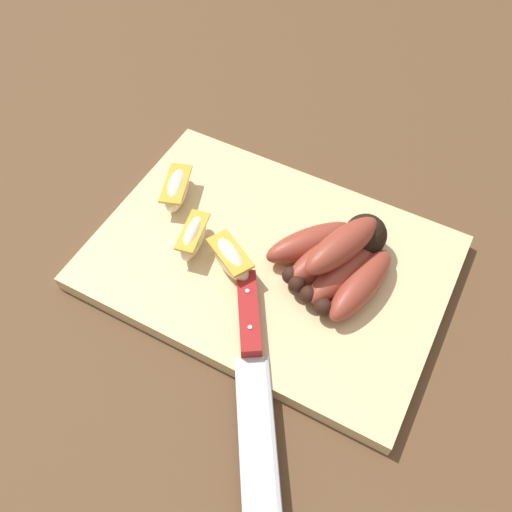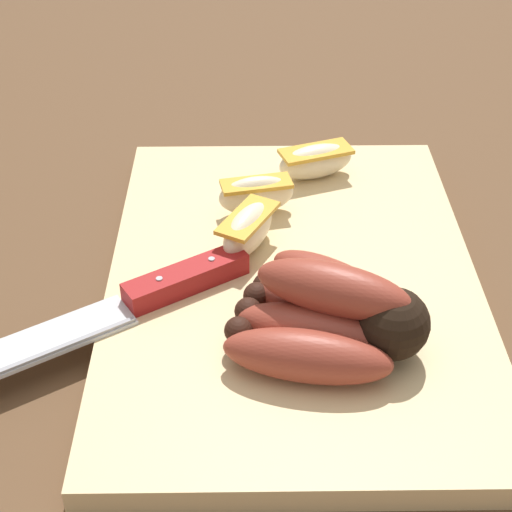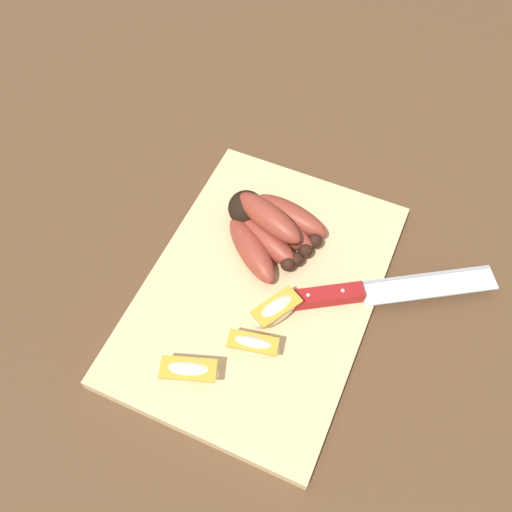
{
  "view_description": "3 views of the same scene",
  "coord_description": "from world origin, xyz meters",
  "px_view_note": "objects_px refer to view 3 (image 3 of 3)",
  "views": [
    {
      "loc": [
        0.16,
        -0.33,
        0.55
      ],
      "look_at": [
        -0.0,
        -0.02,
        0.06
      ],
      "focal_mm": 38.57,
      "sensor_mm": 36.0,
      "label": 1
    },
    {
      "loc": [
        0.49,
        -0.02,
        0.41
      ],
      "look_at": [
        0.03,
        -0.02,
        0.06
      ],
      "focal_mm": 55.74,
      "sensor_mm": 36.0,
      "label": 2
    },
    {
      "loc": [
        -0.33,
        -0.13,
        0.66
      ],
      "look_at": [
        0.03,
        0.03,
        0.04
      ],
      "focal_mm": 39.31,
      "sensor_mm": 36.0,
      "label": 3
    }
  ],
  "objects_px": {
    "chefs_knife": "(361,292)",
    "apple_wedge_near": "(189,372)",
    "apple_wedge_middle": "(276,311)",
    "banana_bunch": "(269,227)",
    "apple_wedge_far": "(253,346)"
  },
  "relations": [
    {
      "from": "banana_bunch",
      "to": "chefs_knife",
      "type": "height_order",
      "value": "banana_bunch"
    },
    {
      "from": "chefs_knife",
      "to": "apple_wedge_near",
      "type": "height_order",
      "value": "apple_wedge_near"
    },
    {
      "from": "banana_bunch",
      "to": "apple_wedge_near",
      "type": "distance_m",
      "value": 0.22
    },
    {
      "from": "apple_wedge_middle",
      "to": "apple_wedge_near",
      "type": "bearing_deg",
      "value": 151.04
    },
    {
      "from": "apple_wedge_far",
      "to": "banana_bunch",
      "type": "bearing_deg",
      "value": 16.95
    },
    {
      "from": "apple_wedge_middle",
      "to": "apple_wedge_far",
      "type": "distance_m",
      "value": 0.05
    },
    {
      "from": "chefs_knife",
      "to": "apple_wedge_near",
      "type": "bearing_deg",
      "value": 141.39
    },
    {
      "from": "banana_bunch",
      "to": "apple_wedge_far",
      "type": "bearing_deg",
      "value": -163.05
    },
    {
      "from": "banana_bunch",
      "to": "apple_wedge_far",
      "type": "distance_m",
      "value": 0.17
    },
    {
      "from": "chefs_knife",
      "to": "apple_wedge_far",
      "type": "xyz_separation_m",
      "value": [
        -0.13,
        0.1,
        0.01
      ]
    },
    {
      "from": "banana_bunch",
      "to": "apple_wedge_middle",
      "type": "height_order",
      "value": "banana_bunch"
    },
    {
      "from": "banana_bunch",
      "to": "chefs_knife",
      "type": "distance_m",
      "value": 0.15
    },
    {
      "from": "chefs_knife",
      "to": "apple_wedge_far",
      "type": "bearing_deg",
      "value": 143.63
    },
    {
      "from": "chefs_knife",
      "to": "apple_wedge_middle",
      "type": "height_order",
      "value": "apple_wedge_middle"
    },
    {
      "from": "banana_bunch",
      "to": "apple_wedge_far",
      "type": "relative_size",
      "value": 2.2
    }
  ]
}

